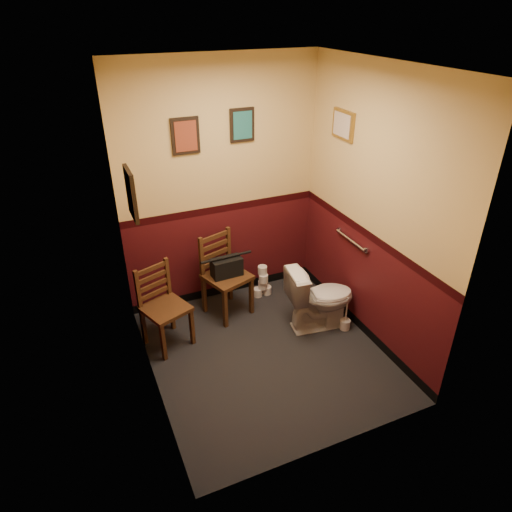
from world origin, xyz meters
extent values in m
cube|color=black|center=(0.00, 0.00, 0.00)|extent=(2.20, 2.40, 0.00)
cube|color=silver|center=(0.00, 0.00, 2.70)|extent=(2.20, 2.40, 0.00)
cube|color=#420E12|center=(0.00, 1.20, 1.35)|extent=(2.20, 0.00, 2.70)
cube|color=#420E12|center=(0.00, -1.20, 1.35)|extent=(2.20, 0.00, 2.70)
cube|color=#420E12|center=(-1.10, 0.00, 1.35)|extent=(0.00, 2.40, 2.70)
cube|color=#420E12|center=(1.10, 0.00, 1.35)|extent=(0.00, 2.40, 2.70)
cylinder|color=silver|center=(1.07, 0.25, 0.95)|extent=(0.03, 0.50, 0.03)
cylinder|color=silver|center=(1.09, 0.00, 0.95)|extent=(0.02, 0.06, 0.06)
cylinder|color=silver|center=(1.09, 0.50, 0.95)|extent=(0.02, 0.06, 0.06)
cube|color=black|center=(-0.35, 1.18, 1.95)|extent=(0.28, 0.03, 0.36)
cube|color=maroon|center=(-0.35, 1.17, 1.95)|extent=(0.22, 0.01, 0.30)
cube|color=black|center=(0.25, 1.18, 2.00)|extent=(0.26, 0.03, 0.34)
cube|color=#206668|center=(0.25, 1.17, 2.00)|extent=(0.20, 0.01, 0.28)
cube|color=black|center=(-1.08, 0.10, 1.85)|extent=(0.03, 0.30, 0.38)
cube|color=#C2AE98|center=(-1.07, 0.10, 1.85)|extent=(0.01, 0.24, 0.31)
cube|color=olive|center=(1.08, 0.60, 2.05)|extent=(0.03, 0.34, 0.28)
cube|color=#C2AE98|center=(1.07, 0.60, 2.05)|extent=(0.01, 0.28, 0.22)
imported|color=white|center=(0.72, 0.20, 0.36)|extent=(0.77, 0.50, 0.71)
cylinder|color=silver|center=(0.95, 0.03, 0.06)|extent=(0.11, 0.11, 0.11)
cylinder|color=silver|center=(0.95, 0.03, 0.24)|extent=(0.01, 0.01, 0.32)
cube|color=#57331A|center=(-0.85, 0.55, 0.44)|extent=(0.53, 0.53, 0.04)
cube|color=#57331A|center=(-0.95, 0.32, 0.22)|extent=(0.05, 0.05, 0.44)
cube|color=#57331A|center=(-1.08, 0.65, 0.22)|extent=(0.05, 0.05, 0.44)
cube|color=#57331A|center=(-0.62, 0.45, 0.22)|extent=(0.05, 0.05, 0.44)
cube|color=#57331A|center=(-0.75, 0.78, 0.22)|extent=(0.05, 0.05, 0.44)
cube|color=#57331A|center=(-1.08, 0.65, 0.65)|extent=(0.05, 0.05, 0.44)
cube|color=#57331A|center=(-0.75, 0.78, 0.65)|extent=(0.05, 0.05, 0.44)
cube|color=#57331A|center=(-0.91, 0.72, 0.53)|extent=(0.32, 0.14, 0.04)
cube|color=#57331A|center=(-0.91, 0.72, 0.63)|extent=(0.32, 0.14, 0.04)
cube|color=#57331A|center=(-0.91, 0.72, 0.73)|extent=(0.32, 0.14, 0.04)
cube|color=#57331A|center=(-0.91, 0.72, 0.82)|extent=(0.32, 0.14, 0.04)
cube|color=#57331A|center=(-0.10, 0.82, 0.47)|extent=(0.56, 0.56, 0.04)
cube|color=#57331A|center=(-0.22, 0.58, 0.24)|extent=(0.05, 0.05, 0.47)
cube|color=#57331A|center=(-0.34, 0.93, 0.24)|extent=(0.05, 0.05, 0.47)
cube|color=#57331A|center=(0.14, 0.70, 0.24)|extent=(0.05, 0.05, 0.47)
cube|color=#57331A|center=(0.02, 1.05, 0.24)|extent=(0.05, 0.05, 0.47)
cube|color=#57331A|center=(-0.34, 0.94, 0.71)|extent=(0.05, 0.05, 0.47)
cube|color=#57331A|center=(0.02, 1.06, 0.71)|extent=(0.05, 0.05, 0.47)
cube|color=#57331A|center=(-0.16, 1.00, 0.57)|extent=(0.34, 0.14, 0.05)
cube|color=#57331A|center=(-0.16, 1.00, 0.68)|extent=(0.34, 0.14, 0.05)
cube|color=#57331A|center=(-0.16, 1.00, 0.78)|extent=(0.34, 0.14, 0.05)
cube|color=#57331A|center=(-0.16, 1.00, 0.89)|extent=(0.34, 0.14, 0.05)
cube|color=black|center=(-0.10, 0.82, 0.59)|extent=(0.34, 0.18, 0.21)
cylinder|color=black|center=(-0.10, 0.82, 0.72)|extent=(0.29, 0.04, 0.03)
cylinder|color=silver|center=(0.34, 0.98, 0.05)|extent=(0.11, 0.11, 0.10)
cylinder|color=silver|center=(0.46, 0.98, 0.05)|extent=(0.11, 0.11, 0.10)
cylinder|color=silver|center=(0.40, 0.97, 0.15)|extent=(0.11, 0.11, 0.10)
cylinder|color=silver|center=(0.40, 0.95, 0.25)|extent=(0.11, 0.11, 0.10)
cylinder|color=silver|center=(0.40, 0.98, 0.35)|extent=(0.11, 0.11, 0.10)
camera|label=1|loc=(-1.50, -3.19, 3.11)|focal=32.00mm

